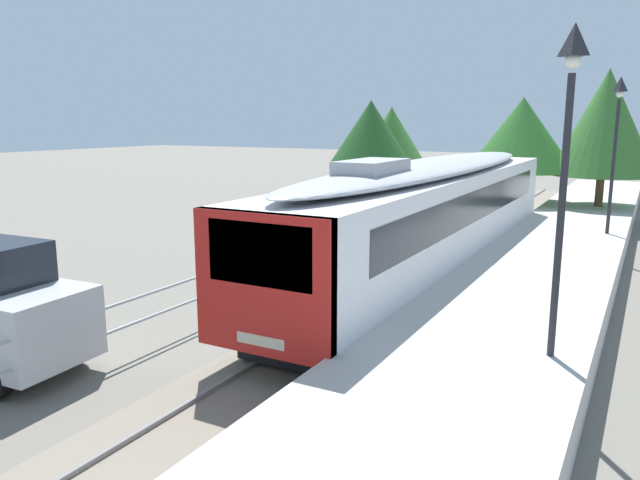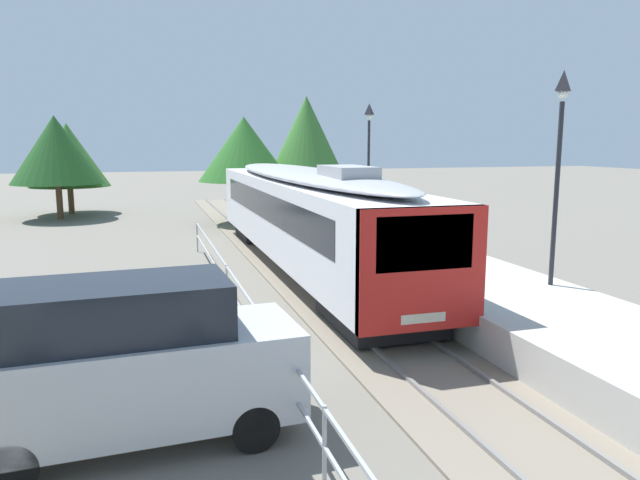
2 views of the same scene
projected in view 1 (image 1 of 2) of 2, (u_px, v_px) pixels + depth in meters
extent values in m
plane|color=#6B665B|center=(295.00, 289.00, 17.59)|extent=(160.00, 160.00, 0.00)
cube|color=slate|center=(391.00, 303.00, 16.17)|extent=(3.20, 60.00, 0.06)
cube|color=slate|center=(367.00, 296.00, 16.49)|extent=(0.08, 60.00, 0.08)
cube|color=slate|center=(417.00, 304.00, 15.81)|extent=(0.08, 60.00, 0.08)
cube|color=silver|center=(434.00, 214.00, 18.63)|extent=(2.80, 18.87, 2.55)
cube|color=red|center=(263.00, 285.00, 10.60)|extent=(2.80, 0.24, 2.55)
cube|color=black|center=(260.00, 254.00, 10.43)|extent=(2.13, 0.08, 1.12)
cube|color=black|center=(434.00, 201.00, 18.56)|extent=(2.82, 15.85, 0.92)
ellipsoid|color=#9EA0A5|center=(435.00, 167.00, 18.35)|extent=(2.69, 18.11, 0.44)
cube|color=#9EA0A5|center=(372.00, 168.00, 14.24)|extent=(1.10, 2.20, 0.36)
cube|color=#EAE5C6|center=(262.00, 340.00, 10.73)|extent=(1.00, 0.10, 0.20)
cube|color=black|center=(325.00, 330.00, 12.88)|extent=(2.24, 3.20, 0.55)
cube|color=black|center=(487.00, 229.00, 24.98)|extent=(2.24, 3.20, 0.55)
cube|color=#B7B5AD|center=(518.00, 305.00, 14.55)|extent=(3.90, 60.00, 0.90)
cylinder|color=#232328|center=(561.00, 221.00, 9.78)|extent=(0.12, 0.12, 4.60)
pyramid|color=#232328|center=(575.00, 39.00, 9.24)|extent=(0.34, 0.34, 0.50)
sphere|color=silver|center=(573.00, 61.00, 9.30)|extent=(0.24, 0.24, 0.24)
cylinder|color=#232328|center=(613.00, 168.00, 20.89)|extent=(0.12, 0.12, 4.60)
pyramid|color=#232328|center=(621.00, 84.00, 20.35)|extent=(0.34, 0.34, 0.50)
sphere|color=silver|center=(620.00, 94.00, 20.41)|extent=(0.24, 0.24, 0.24)
cylinder|color=#9EA0A5|center=(267.00, 274.00, 16.75)|extent=(0.06, 0.06, 1.25)
cylinder|color=#9EA0A5|center=(391.00, 226.00, 24.49)|extent=(0.06, 0.06, 1.25)
cylinder|color=black|center=(72.00, 347.00, 12.09)|extent=(0.73, 0.28, 0.72)
cylinder|color=brown|center=(518.00, 196.00, 29.69)|extent=(0.36, 0.36, 2.40)
cone|color=#286023|center=(522.00, 134.00, 29.12)|extent=(5.11, 5.11, 3.52)
cylinder|color=brown|center=(599.00, 201.00, 28.13)|extent=(0.36, 0.36, 2.33)
cone|color=#38702D|center=(605.00, 122.00, 27.45)|extent=(4.61, 4.61, 4.78)
cylinder|color=brown|center=(370.00, 180.00, 39.07)|extent=(0.36, 0.36, 2.11)
cone|color=#1E4C1E|center=(371.00, 132.00, 38.49)|extent=(5.24, 5.24, 3.98)
cylinder|color=brown|center=(390.00, 180.00, 41.14)|extent=(0.36, 0.36, 1.75)
cone|color=#38702D|center=(391.00, 137.00, 40.59)|extent=(4.98, 4.98, 3.97)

